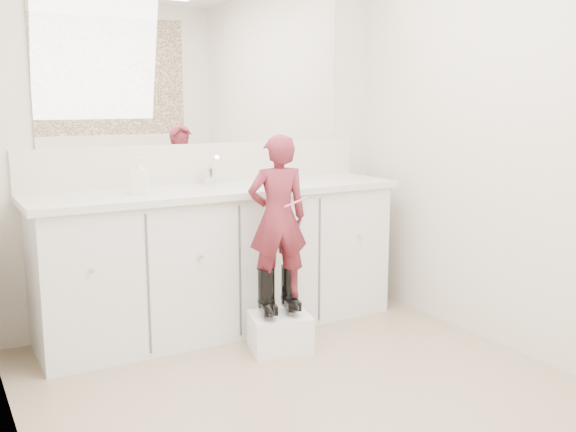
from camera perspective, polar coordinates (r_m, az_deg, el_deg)
floor at (r=3.14m, az=3.62°, el=-16.48°), size 3.00×3.00×0.00m
wall_back at (r=4.14m, az=-7.76°, el=7.24°), size 2.60×0.00×2.60m
wall_left at (r=2.36m, az=-23.51°, el=4.23°), size 0.00×3.00×3.00m
wall_right at (r=3.69m, az=21.04°, el=6.29°), size 0.00×3.00×3.00m
vanity_cabinet at (r=4.01m, az=-6.00°, el=-4.04°), size 2.20×0.55×0.85m
countertop at (r=3.91m, az=-6.04°, el=2.24°), size 2.28×0.58×0.04m
backsplash at (r=4.14m, az=-7.62°, el=4.68°), size 2.28×0.03×0.25m
mirror at (r=4.13m, az=-7.84°, el=13.34°), size 2.00×0.02×1.00m
faucet at (r=4.05m, az=-7.00°, el=3.50°), size 0.08×0.08×0.10m
cup at (r=4.18m, az=0.29°, el=3.73°), size 0.13×0.13×0.09m
soap_bottle at (r=3.72m, az=-13.05°, el=3.52°), size 0.12×0.12×0.20m
step_stool at (r=3.72m, az=-0.74°, el=-10.29°), size 0.39×0.35×0.21m
boot_left at (r=3.63m, az=-1.94°, el=-6.79°), size 0.14×0.20×0.28m
boot_right at (r=3.70m, az=0.13°, el=-6.45°), size 0.14×0.20×0.28m
toddler at (r=3.56m, az=-0.92°, el=-0.11°), size 0.38×0.29×0.92m
toothbrush at (r=3.51m, az=0.71°, el=1.24°), size 0.13×0.04×0.06m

